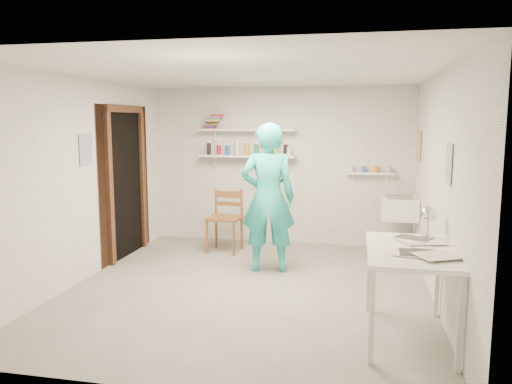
% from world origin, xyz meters
% --- Properties ---
extents(floor, '(4.00, 4.50, 0.02)m').
position_xyz_m(floor, '(0.00, 0.00, -0.01)').
color(floor, slate).
rests_on(floor, ground).
extents(ceiling, '(4.00, 4.50, 0.02)m').
position_xyz_m(ceiling, '(0.00, 0.00, 2.41)').
color(ceiling, silver).
rests_on(ceiling, wall_back).
extents(wall_back, '(4.00, 0.02, 2.40)m').
position_xyz_m(wall_back, '(0.00, 2.26, 1.20)').
color(wall_back, silver).
rests_on(wall_back, ground).
extents(wall_front, '(4.00, 0.02, 2.40)m').
position_xyz_m(wall_front, '(0.00, -2.26, 1.20)').
color(wall_front, silver).
rests_on(wall_front, ground).
extents(wall_left, '(0.02, 4.50, 2.40)m').
position_xyz_m(wall_left, '(-2.01, 0.00, 1.20)').
color(wall_left, silver).
rests_on(wall_left, ground).
extents(wall_right, '(0.02, 4.50, 2.40)m').
position_xyz_m(wall_right, '(2.01, 0.00, 1.20)').
color(wall_right, silver).
rests_on(wall_right, ground).
extents(doorway_recess, '(0.02, 0.90, 2.00)m').
position_xyz_m(doorway_recess, '(-1.99, 1.05, 1.00)').
color(doorway_recess, black).
rests_on(doorway_recess, wall_left).
extents(corridor_box, '(1.40, 1.50, 2.10)m').
position_xyz_m(corridor_box, '(-2.70, 1.05, 1.05)').
color(corridor_box, brown).
rests_on(corridor_box, ground).
extents(door_lintel, '(0.06, 1.05, 0.10)m').
position_xyz_m(door_lintel, '(-1.97, 1.05, 2.05)').
color(door_lintel, brown).
rests_on(door_lintel, wall_left).
extents(door_jamb_near, '(0.06, 0.10, 2.00)m').
position_xyz_m(door_jamb_near, '(-1.97, 0.55, 1.00)').
color(door_jamb_near, brown).
rests_on(door_jamb_near, ground).
extents(door_jamb_far, '(0.06, 0.10, 2.00)m').
position_xyz_m(door_jamb_far, '(-1.97, 1.55, 1.00)').
color(door_jamb_far, brown).
rests_on(door_jamb_far, ground).
extents(shelf_lower, '(1.50, 0.22, 0.03)m').
position_xyz_m(shelf_lower, '(-0.50, 2.13, 1.35)').
color(shelf_lower, white).
rests_on(shelf_lower, wall_back).
extents(shelf_upper, '(1.50, 0.22, 0.03)m').
position_xyz_m(shelf_upper, '(-0.50, 2.13, 1.75)').
color(shelf_upper, white).
rests_on(shelf_upper, wall_back).
extents(ledge_shelf, '(0.70, 0.14, 0.03)m').
position_xyz_m(ledge_shelf, '(1.35, 2.17, 1.12)').
color(ledge_shelf, white).
rests_on(ledge_shelf, wall_back).
extents(poster_left, '(0.01, 0.28, 0.36)m').
position_xyz_m(poster_left, '(-1.99, 0.05, 1.55)').
color(poster_left, '#334C7F').
rests_on(poster_left, wall_left).
extents(poster_right_a, '(0.01, 0.34, 0.42)m').
position_xyz_m(poster_right_a, '(1.99, 1.80, 1.55)').
color(poster_right_a, '#995933').
rests_on(poster_right_a, wall_right).
extents(poster_right_b, '(0.01, 0.30, 0.38)m').
position_xyz_m(poster_right_b, '(1.99, -0.55, 1.50)').
color(poster_right_b, '#3F724C').
rests_on(poster_right_b, wall_right).
extents(belfast_sink, '(0.48, 0.60, 0.30)m').
position_xyz_m(belfast_sink, '(1.75, 1.70, 0.70)').
color(belfast_sink, white).
rests_on(belfast_sink, wall_right).
extents(man, '(0.74, 0.55, 1.87)m').
position_xyz_m(man, '(0.09, 0.72, 0.93)').
color(man, '#26C0B1').
rests_on(man, ground).
extents(wall_clock, '(0.34, 0.09, 0.34)m').
position_xyz_m(wall_clock, '(0.12, 0.94, 1.24)').
color(wall_clock, '#F2F3A5').
rests_on(wall_clock, man).
extents(wooden_chair, '(0.49, 0.47, 0.99)m').
position_xyz_m(wooden_chair, '(-0.69, 1.51, 0.49)').
color(wooden_chair, brown).
rests_on(wooden_chair, ground).
extents(work_table, '(0.72, 1.21, 0.80)m').
position_xyz_m(work_table, '(1.64, -1.00, 0.40)').
color(work_table, white).
rests_on(work_table, ground).
extents(desk_lamp, '(0.15, 0.15, 0.15)m').
position_xyz_m(desk_lamp, '(1.84, -0.52, 1.02)').
color(desk_lamp, silver).
rests_on(desk_lamp, work_table).
extents(spray_cans, '(1.31, 0.06, 0.17)m').
position_xyz_m(spray_cans, '(-0.50, 2.13, 1.45)').
color(spray_cans, black).
rests_on(spray_cans, shelf_lower).
extents(book_stack, '(0.32, 0.14, 0.22)m').
position_xyz_m(book_stack, '(-1.03, 2.13, 1.88)').
color(book_stack, red).
rests_on(book_stack, shelf_upper).
extents(ledge_pots, '(0.48, 0.07, 0.09)m').
position_xyz_m(ledge_pots, '(1.35, 2.17, 1.18)').
color(ledge_pots, silver).
rests_on(ledge_pots, ledge_shelf).
extents(papers, '(0.30, 0.22, 0.03)m').
position_xyz_m(papers, '(1.64, -1.00, 0.82)').
color(papers, silver).
rests_on(papers, work_table).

